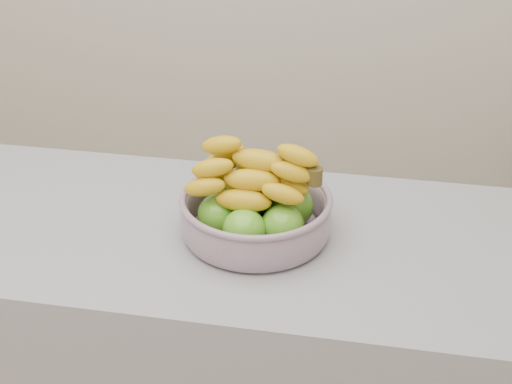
% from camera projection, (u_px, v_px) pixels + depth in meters
% --- Properties ---
extents(counter, '(2.00, 0.60, 0.90)m').
position_uv_depth(counter, '(125.00, 372.00, 1.77)').
color(counter, gray).
rests_on(counter, ground).
extents(fruit_bowl, '(0.31, 0.31, 0.20)m').
position_uv_depth(fruit_bowl, '(256.00, 209.00, 1.46)').
color(fruit_bowl, '#98AAB7').
rests_on(fruit_bowl, counter).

